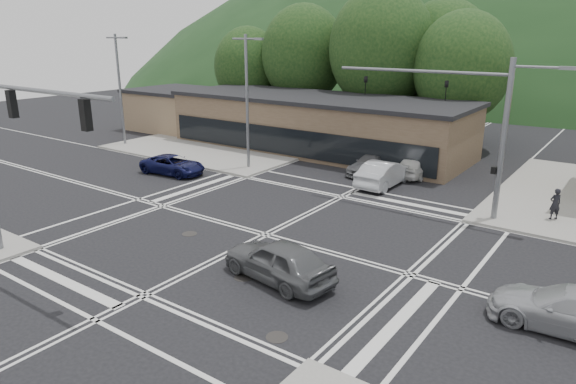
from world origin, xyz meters
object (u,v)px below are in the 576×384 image
Objects in this scene: car_queue_b at (418,165)px; pedestrian at (555,204)px; car_blue_west at (173,165)px; car_silver_east at (571,310)px; car_northbound at (371,164)px; car_grey_center at (278,261)px; car_queue_a at (384,173)px.

pedestrian is at bearing 155.97° from car_queue_b.
car_queue_b reaches higher than car_blue_west.
pedestrian reaches higher than car_silver_east.
car_blue_west is at bearing -141.04° from car_northbound.
car_queue_b is at bearing -62.81° from car_blue_west.
car_queue_b is 3.02m from car_northbound.
car_queue_a is at bearing -162.05° from car_grey_center.
car_grey_center is 0.95× the size of car_silver_east.
car_queue_b is (-1.42, 17.34, -0.07)m from car_grey_center.
car_grey_center reaches higher than car_silver_east.
car_queue_a is at bearing -46.78° from pedestrian.
car_grey_center is 9.95m from car_silver_east.
car_northbound is (-2.77, -1.20, -0.10)m from car_queue_b.
car_queue_a is 3.49m from car_queue_b.
car_queue_a is 2.95m from car_northbound.
car_northbound is at bearing -56.40° from pedestrian.
car_queue_a is at bearing 78.28° from car_queue_b.
car_silver_east is at bearing 113.82° from car_grey_center.
car_blue_west is 2.83× the size of pedestrian.
car_northbound is (-13.80, 13.57, -0.08)m from car_silver_east.
car_blue_west is 1.02× the size of car_northbound.
car_silver_east is 16.42m from car_queue_a.
car_grey_center is 1.07× the size of car_northbound.
car_silver_east is at bearing -41.45° from car_northbound.
car_blue_west is at bearing -110.22° from car_grey_center.
car_blue_west is at bearing -29.73° from pedestrian.
car_queue_b is (0.81, 3.39, -0.06)m from car_queue_a.
car_grey_center is 1.09× the size of car_queue_b.
car_grey_center is 17.39m from car_queue_b.
car_queue_b is (13.56, 9.00, 0.11)m from car_blue_west.
car_queue_b is at bearing -166.44° from car_grey_center.
car_blue_west is 17.14m from car_grey_center.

